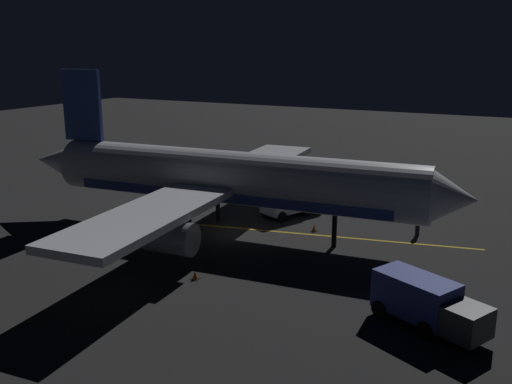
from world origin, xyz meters
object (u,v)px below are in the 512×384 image
traffic_cone_near_left (195,275)px  traffic_cone_under_wing (336,211)px  catering_truck (292,201)px  baggage_truck (425,303)px  airliner (225,179)px  ground_crew_worker (418,225)px  traffic_cone_near_right (314,228)px

traffic_cone_near_left → traffic_cone_under_wing: (-17.37, 2.88, 0.00)m
catering_truck → traffic_cone_near_left: (15.39, 0.36, -0.95)m
baggage_truck → catering_truck: (-15.07, -14.06, -0.08)m
traffic_cone_near_left → catering_truck: bearing=-178.6°
catering_truck → traffic_cone_under_wing: size_ratio=11.35×
airliner → catering_truck: bearing=158.7°
airliner → catering_truck: 7.75m
catering_truck → ground_crew_worker: bearing=86.2°
airliner → traffic_cone_under_wing: 11.15m
airliner → ground_crew_worker: bearing=114.2°
ground_crew_worker → traffic_cone_near_left: 17.95m
ground_crew_worker → traffic_cone_near_left: (14.69, -10.30, -0.64)m
traffic_cone_near_left → traffic_cone_near_right: 12.51m
airliner → ground_crew_worker: 14.91m
ground_crew_worker → traffic_cone_near_left: bearing=-35.0°
baggage_truck → traffic_cone_under_wing: size_ratio=11.44×
ground_crew_worker → traffic_cone_under_wing: 7.91m
traffic_cone_near_right → traffic_cone_under_wing: bearing=-179.0°
airliner → traffic_cone_under_wing: size_ratio=65.52×
airliner → baggage_truck: bearing=63.2°
baggage_truck → catering_truck: baggage_truck is taller
ground_crew_worker → traffic_cone_near_right: 7.78m
airliner → traffic_cone_under_wing: airliner is taller
catering_truck → airliner: bearing=-21.3°
airliner → catering_truck: size_ratio=5.77×
baggage_truck → ground_crew_worker: (-14.37, -3.39, -0.39)m
catering_truck → ground_crew_worker: size_ratio=3.59×
airliner → traffic_cone_near_left: bearing=18.7°
baggage_truck → ground_crew_worker: bearing=-166.7°
traffic_cone_near_left → traffic_cone_under_wing: 17.61m
airliner → ground_crew_worker: (-5.95, 13.26, -3.31)m
catering_truck → traffic_cone_near_right: bearing=45.8°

